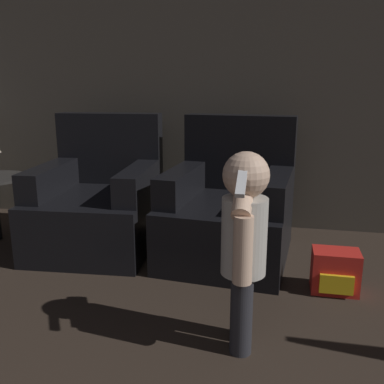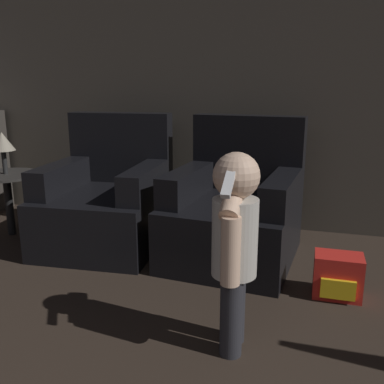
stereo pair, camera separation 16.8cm
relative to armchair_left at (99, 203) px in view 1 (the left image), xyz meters
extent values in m
cube|color=#51493F|center=(0.80, 0.70, 0.98)|extent=(8.40, 0.05, 2.60)
cube|color=black|center=(0.00, -0.06, -0.11)|extent=(0.86, 0.97, 0.40)
cube|color=black|center=(-0.02, 0.31, 0.36)|extent=(0.81, 0.22, 0.54)
cube|color=black|center=(-0.31, -0.09, 0.19)|extent=(0.21, 0.76, 0.20)
cube|color=black|center=(0.32, -0.04, 0.19)|extent=(0.21, 0.76, 0.20)
cube|color=black|center=(0.95, -0.06, -0.11)|extent=(0.88, 0.98, 0.40)
cube|color=black|center=(0.99, 0.31, 0.36)|extent=(0.81, 0.23, 0.54)
cube|color=black|center=(0.63, -0.03, 0.19)|extent=(0.23, 0.77, 0.20)
cube|color=black|center=(1.27, -0.09, 0.19)|extent=(0.23, 0.77, 0.20)
cylinder|color=#28282D|center=(1.14, -1.01, -0.14)|extent=(0.10, 0.10, 0.36)
cylinder|color=#28282D|center=(1.14, -1.12, -0.14)|extent=(0.10, 0.10, 0.36)
cylinder|color=#B7B2A8|center=(1.14, -1.06, 0.21)|extent=(0.20, 0.20, 0.34)
sphere|color=beige|center=(1.14, -1.06, 0.48)|extent=(0.20, 0.20, 0.20)
cylinder|color=beige|center=(1.15, -1.19, 0.20)|extent=(0.08, 0.08, 0.29)
cylinder|color=beige|center=(1.14, -1.07, 0.41)|extent=(0.08, 0.29, 0.21)
cube|color=white|center=(1.14, -1.19, 0.48)|extent=(0.04, 0.16, 0.10)
cube|color=red|center=(1.62, -0.43, -0.19)|extent=(0.26, 0.17, 0.25)
cube|color=yellow|center=(1.62, -0.53, -0.23)|extent=(0.18, 0.02, 0.11)
camera|label=1|loc=(1.27, -2.80, 0.85)|focal=40.00mm
camera|label=2|loc=(1.43, -2.76, 0.85)|focal=40.00mm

